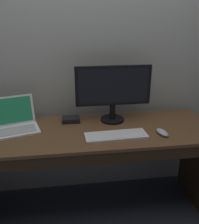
{
  "coord_description": "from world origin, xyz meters",
  "views": [
    {
      "loc": [
        -0.14,
        -1.64,
        1.54
      ],
      "look_at": [
        0.08,
        0.0,
        0.88
      ],
      "focal_mm": 39.91,
      "sensor_mm": 36.0,
      "label": 1
    }
  ],
  "objects_px": {
    "laptop_white": "(15,122)",
    "computer_mouse": "(162,132)",
    "external_monitor": "(113,90)",
    "wired_keyboard": "(116,135)",
    "external_drive_box": "(71,119)"
  },
  "relations": [
    {
      "from": "external_monitor",
      "to": "computer_mouse",
      "type": "bearing_deg",
      "value": -42.43
    },
    {
      "from": "external_monitor",
      "to": "external_drive_box",
      "type": "bearing_deg",
      "value": 173.86
    },
    {
      "from": "external_monitor",
      "to": "computer_mouse",
      "type": "relative_size",
      "value": 4.67
    },
    {
      "from": "laptop_white",
      "to": "computer_mouse",
      "type": "relative_size",
      "value": 3.06
    },
    {
      "from": "laptop_white",
      "to": "wired_keyboard",
      "type": "relative_size",
      "value": 0.86
    },
    {
      "from": "external_monitor",
      "to": "wired_keyboard",
      "type": "xyz_separation_m",
      "value": [
        -0.02,
        -0.27,
        -0.25
      ]
    },
    {
      "from": "computer_mouse",
      "to": "external_drive_box",
      "type": "distance_m",
      "value": 0.71
    },
    {
      "from": "computer_mouse",
      "to": "external_monitor",
      "type": "bearing_deg",
      "value": 123.59
    },
    {
      "from": "external_drive_box",
      "to": "wired_keyboard",
      "type": "bearing_deg",
      "value": -44.98
    },
    {
      "from": "external_drive_box",
      "to": "computer_mouse",
      "type": "bearing_deg",
      "value": -26.36
    },
    {
      "from": "computer_mouse",
      "to": "external_drive_box",
      "type": "height_order",
      "value": "external_drive_box"
    },
    {
      "from": "wired_keyboard",
      "to": "external_drive_box",
      "type": "bearing_deg",
      "value": 135.02
    },
    {
      "from": "external_monitor",
      "to": "laptop_white",
      "type": "bearing_deg",
      "value": -176.45
    },
    {
      "from": "external_monitor",
      "to": "wired_keyboard",
      "type": "bearing_deg",
      "value": -95.29
    },
    {
      "from": "wired_keyboard",
      "to": "external_drive_box",
      "type": "relative_size",
      "value": 3.18
    }
  ]
}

